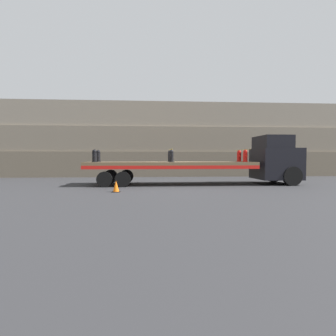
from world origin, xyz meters
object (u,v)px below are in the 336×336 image
object	(u,v)px
fire_hydrant_black_far_0	(98,156)
fire_hydrant_black_near_1	(171,156)
fire_hydrant_black_near_0	(94,156)
flatbed_trailer	(162,166)
truck_cab	(277,160)
traffic_cone	(116,186)
fire_hydrant_red_near_2	(245,156)
fire_hydrant_red_far_2	(239,156)
fire_hydrant_black_far_1	(170,156)

from	to	relation	value
fire_hydrant_black_far_0	fire_hydrant_black_near_1	world-z (taller)	same
fire_hydrant_black_near_0	fire_hydrant_black_far_0	xyz separation A→B (m)	(0.00, 1.09, 0.00)
flatbed_trailer	fire_hydrant_black_near_1	xyz separation A→B (m)	(0.50, -0.55, 0.59)
fire_hydrant_black_far_0	fire_hydrant_black_near_1	xyz separation A→B (m)	(4.45, -1.09, 0.00)
truck_cab	traffic_cone	bearing A→B (deg)	-161.12
fire_hydrant_red_near_2	fire_hydrant_red_far_2	size ratio (longest dim) A/B	1.00
traffic_cone	fire_hydrant_red_near_2	bearing A→B (deg)	20.38
fire_hydrant_black_near_0	traffic_cone	size ratio (longest dim) A/B	1.33
truck_cab	fire_hydrant_black_near_0	world-z (taller)	truck_cab
flatbed_trailer	fire_hydrant_black_near_0	distance (m)	4.03
fire_hydrant_red_far_2	traffic_cone	size ratio (longest dim) A/B	1.33
traffic_cone	fire_hydrant_red_far_2	bearing A→B (deg)	27.48
fire_hydrant_black_near_0	fire_hydrant_black_far_1	size ratio (longest dim) A/B	1.00
fire_hydrant_black_near_0	fire_hydrant_red_near_2	xyz separation A→B (m)	(8.90, 0.00, 0.00)
truck_cab	fire_hydrant_black_far_0	size ratio (longest dim) A/B	4.08
fire_hydrant_black_far_0	fire_hydrant_black_near_0	bearing A→B (deg)	-90.00
fire_hydrant_black_near_1	fire_hydrant_red_far_2	world-z (taller)	same
flatbed_trailer	fire_hydrant_black_near_1	distance (m)	0.94
flatbed_trailer	fire_hydrant_black_far_0	xyz separation A→B (m)	(-3.95, 0.55, 0.59)
fire_hydrant_black_near_0	fire_hydrant_black_far_0	world-z (taller)	same
fire_hydrant_red_far_2	traffic_cone	distance (m)	8.40
fire_hydrant_red_near_2	fire_hydrant_red_far_2	bearing A→B (deg)	90.00
fire_hydrant_black_far_1	fire_hydrant_red_far_2	distance (m)	4.45
fire_hydrant_red_near_2	traffic_cone	bearing A→B (deg)	-159.62
fire_hydrant_black_far_0	traffic_cone	size ratio (longest dim) A/B	1.33
fire_hydrant_black_near_1	fire_hydrant_red_near_2	xyz separation A→B (m)	(4.45, 0.00, 0.00)
flatbed_trailer	fire_hydrant_red_near_2	distance (m)	5.01
fire_hydrant_black_near_1	fire_hydrant_black_near_0	bearing A→B (deg)	180.00
flatbed_trailer	fire_hydrant_red_near_2	bearing A→B (deg)	-6.29
truck_cab	fire_hydrant_red_near_2	xyz separation A→B (m)	(-2.22, -0.55, 0.23)
fire_hydrant_black_near_0	fire_hydrant_black_far_1	xyz separation A→B (m)	(4.45, 1.09, 0.00)
fire_hydrant_black_near_1	fire_hydrant_black_far_1	xyz separation A→B (m)	(0.00, 1.09, 0.00)
fire_hydrant_black_far_0	fire_hydrant_black_far_1	size ratio (longest dim) A/B	1.00
fire_hydrant_black_near_1	fire_hydrant_red_far_2	distance (m)	4.58
truck_cab	fire_hydrant_black_far_0	bearing A→B (deg)	177.19
fire_hydrant_black_far_1	flatbed_trailer	bearing A→B (deg)	-132.37
fire_hydrant_black_near_0	traffic_cone	world-z (taller)	fire_hydrant_black_near_0
fire_hydrant_black_far_0	traffic_cone	world-z (taller)	fire_hydrant_black_far_0
traffic_cone	fire_hydrant_black_far_1	bearing A→B (deg)	52.91
fire_hydrant_black_near_0	fire_hydrant_black_near_1	bearing A→B (deg)	0.00
flatbed_trailer	fire_hydrant_red_near_2	xyz separation A→B (m)	(4.95, -0.55, 0.59)
fire_hydrant_black_near_1	traffic_cone	distance (m)	4.23
fire_hydrant_black_far_1	fire_hydrant_red_far_2	world-z (taller)	same
flatbed_trailer	fire_hydrant_red_far_2	bearing A→B (deg)	6.29
flatbed_trailer	fire_hydrant_black_far_1	size ratio (longest dim) A/B	13.79
fire_hydrant_black_far_0	fire_hydrant_black_near_1	size ratio (longest dim) A/B	1.00
fire_hydrant_black_far_0	fire_hydrant_red_far_2	size ratio (longest dim) A/B	1.00
fire_hydrant_black_far_1	fire_hydrant_red_near_2	xyz separation A→B (m)	(4.45, -1.09, 0.00)
fire_hydrant_black_near_0	flatbed_trailer	bearing A→B (deg)	7.85
truck_cab	traffic_cone	xyz separation A→B (m)	(-9.56, -3.27, -1.25)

